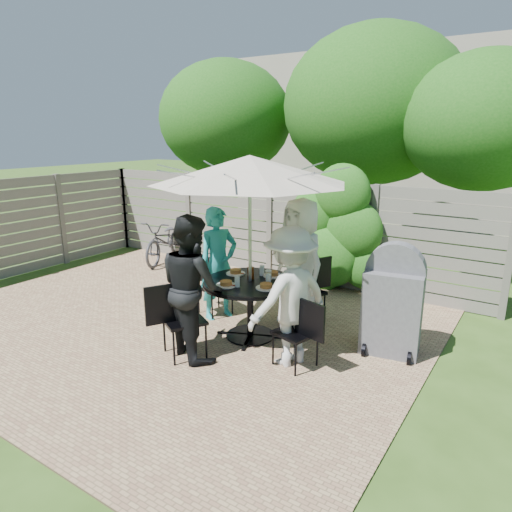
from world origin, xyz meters
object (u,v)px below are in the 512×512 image
Objects in this scene: bicycle at (166,240)px; person_left at (219,264)px; chair_right at (296,346)px; plate_left at (236,272)px; plate_back at (273,274)px; plate_front at (226,284)px; syrup_jug at (251,273)px; bbq_grill at (393,303)px; person_front at (192,287)px; glass_right at (268,279)px; glass_back at (262,270)px; umbrella at (250,170)px; glass_front at (237,281)px; coffee_cup at (268,275)px; plate_right at (266,287)px; chair_left at (215,298)px; person_right at (290,297)px; chair_front at (183,335)px; chair_back at (306,303)px; person_back at (300,263)px.

person_left is at bearing -51.87° from bicycle.
chair_right reaches higher than plate_left.
plate_back is 0.72m from plate_front.
bbq_grill reaches higher than syrup_jug.
glass_right is at bearing -105.52° from person_front.
umbrella is at bearing -90.91° from glass_back.
plate_front is at bearing -112.91° from plate_back.
glass_front is 1.17× the size of coffee_cup.
glass_front is 0.88× the size of syrup_jug.
plate_left is at bearing -177.35° from coffee_cup.
person_left is 6.34× the size of plate_right.
umbrella reaches higher than chair_left.
glass_right is 0.08× the size of bicycle.
bbq_grill is (1.82, 0.95, -0.18)m from plate_front.
chair_left is at bearing -89.96° from person_right.
glass_front is at bearing 9.53° from chair_right.
chair_front is 1.37m from chair_right.
plate_back is at bearing 20.83° from glass_back.
coffee_cup is (-0.20, -0.73, 0.58)m from chair_back.
plate_right is at bearing -69.17° from glass_right.
chair_left is 1.93m from chair_right.
glass_right is at bearing -70.30° from person_back.
person_back is 4.17m from bicycle.
chair_back is at bearing 158.99° from bbq_grill.
glass_back is 0.08× the size of bicycle.
person_left is 0.96m from coffee_cup.
person_front reaches higher than chair_front.
person_back is 1.43m from chair_right.
person_right reaches higher than plate_right.
plate_left is at bearing -4.95° from chair_left.
chair_back is 1.07× the size of chair_left.
glass_right is 0.32m from syrup_jug.
bicycle is (-3.26, 2.91, -0.42)m from person_front.
plate_back is (0.90, 0.01, -0.00)m from person_left.
chair_left is 1.17m from plate_front.
bicycle is at bearing 76.57° from chair_front.
bbq_grill is (0.92, 0.94, -0.19)m from person_right.
bbq_grill is at bearing 158.59° from person_right.
plate_front is at bearing -90.00° from person_back.
chair_right is at bearing -37.07° from coffee_cup.
glass_front is (-0.33, -1.04, -0.04)m from person_back.
bbq_grill is at bearing 17.68° from syrup_jug.
chair_front reaches higher than plate_back.
person_right is 0.89m from syrup_jug.
person_back is 1.39m from bbq_grill.
plate_front is at bearing -122.69° from coffee_cup.
chair_right is at bearing -48.42° from bicycle.
umbrella is 3.38× the size of chair_front.
chair_left is (-0.89, 0.37, -1.96)m from umbrella.
person_left is at bearing 47.61° from chair_front.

